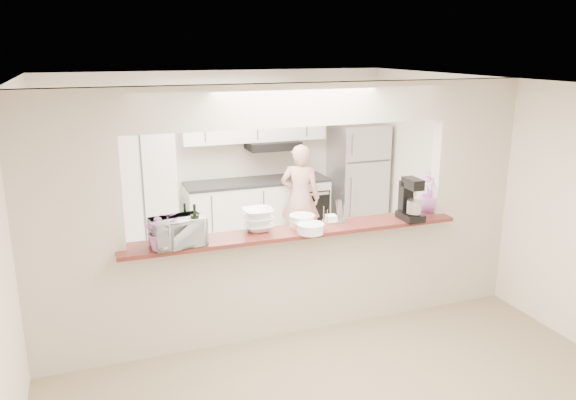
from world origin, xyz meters
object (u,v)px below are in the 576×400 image
person (300,198)px  refrigerator (357,178)px  stand_mixer (410,201)px  toaster_oven (178,232)px

person → refrigerator: bearing=-128.8°
stand_mixer → person: 2.39m
toaster_oven → refrigerator: bearing=30.6°
stand_mixer → person: stand_mixer is taller
refrigerator → person: refrigerator is taller
refrigerator → stand_mixer: size_ratio=3.85×
person → stand_mixer: bearing=126.0°
toaster_oven → stand_mixer: stand_mixer is taller
refrigerator → person: bearing=-157.1°
toaster_oven → stand_mixer: size_ratio=1.05×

